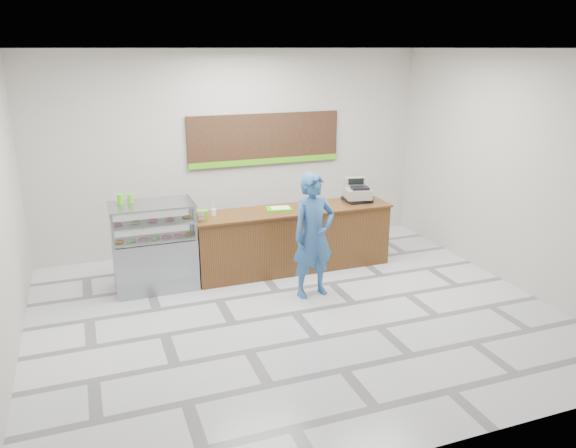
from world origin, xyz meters
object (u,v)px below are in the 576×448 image
object	(u,v)px
serving_tray	(279,208)
sales_counter	(293,239)
customer	(313,236)
display_case	(154,246)
cash_register	(357,193)

from	to	relation	value
serving_tray	sales_counter	bearing A→B (deg)	-6.49
customer	display_case	bearing A→B (deg)	145.76
sales_counter	display_case	bearing A→B (deg)	-179.99
display_case	customer	size ratio (longest dim) A/B	0.72
cash_register	customer	xyz separation A→B (m)	(-1.27, -1.12, -0.26)
display_case	customer	world-z (taller)	customer
cash_register	sales_counter	bearing A→B (deg)	-164.06
sales_counter	cash_register	bearing A→B (deg)	3.42
cash_register	customer	world-z (taller)	customer
cash_register	serving_tray	distance (m)	1.41
sales_counter	serving_tray	world-z (taller)	serving_tray
sales_counter	cash_register	world-z (taller)	cash_register
serving_tray	customer	size ratio (longest dim) A/B	0.24
sales_counter	customer	bearing A→B (deg)	-94.36
sales_counter	cash_register	xyz separation A→B (m)	(1.19, 0.07, 0.66)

